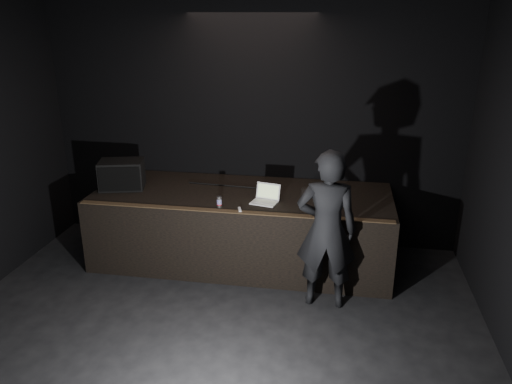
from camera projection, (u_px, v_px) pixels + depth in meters
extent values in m
cube|color=black|center=(252.00, 126.00, 7.21)|extent=(6.00, 0.10, 3.50)
cube|color=black|center=(242.00, 226.00, 6.91)|extent=(4.00, 1.50, 1.00)
cube|color=brown|center=(231.00, 211.00, 6.08)|extent=(3.92, 0.10, 0.01)
cube|color=black|center=(122.00, 174.00, 6.86)|extent=(0.67, 0.54, 0.39)
cube|color=black|center=(119.00, 179.00, 6.66)|extent=(0.53, 0.16, 0.33)
cylinder|color=black|center=(222.00, 185.00, 7.00)|extent=(1.00, 0.09, 0.02)
cube|color=silver|center=(264.00, 203.00, 6.36)|extent=(0.36, 0.29, 0.02)
cube|color=silver|center=(264.00, 202.00, 6.35)|extent=(0.29, 0.19, 0.00)
cube|color=silver|center=(268.00, 191.00, 6.44)|extent=(0.33, 0.14, 0.21)
cube|color=#B4CE3C|center=(268.00, 191.00, 6.44)|extent=(0.29, 0.11, 0.17)
cylinder|color=silver|center=(219.00, 202.00, 6.20)|extent=(0.06, 0.06, 0.15)
cylinder|color=navy|center=(219.00, 202.00, 6.19)|extent=(0.06, 0.06, 0.06)
cylinder|color=#A80F1D|center=(219.00, 204.00, 6.21)|extent=(0.06, 0.06, 0.01)
cylinder|color=white|center=(304.00, 193.00, 6.57)|extent=(0.09, 0.09, 0.11)
cube|color=white|center=(240.00, 210.00, 6.12)|extent=(0.07, 0.14, 0.03)
imported|color=black|center=(327.00, 230.00, 5.69)|extent=(0.70, 0.47, 1.90)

